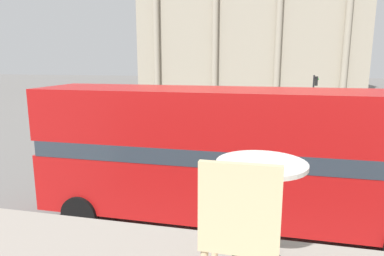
# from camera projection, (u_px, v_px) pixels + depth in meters

# --- Properties ---
(double_decker_bus) EXTENTS (11.41, 2.62, 4.16)m
(double_decker_bus) POSITION_uv_depth(u_px,v_px,m) (233.00, 153.00, 9.81)
(double_decker_bus) COLOR black
(double_decker_bus) RESTS_ON ground_plane
(cafe_dining_table) EXTENTS (0.60, 0.60, 0.73)m
(cafe_dining_table) POSITION_uv_depth(u_px,v_px,m) (260.00, 190.00, 2.29)
(cafe_dining_table) COLOR #2D2D30
(cafe_dining_table) RESTS_ON cafe_floor_slab
(cafe_chair_0) EXTENTS (0.40, 0.40, 0.91)m
(cafe_chair_0) POSITION_uv_depth(u_px,v_px,m) (240.00, 229.00, 1.79)
(cafe_chair_0) COLOR #D1B789
(cafe_chair_0) RESTS_ON cafe_floor_slab
(plaza_building_left) EXTENTS (34.75, 16.60, 24.04)m
(plaza_building_left) POSITION_uv_depth(u_px,v_px,m) (250.00, 16.00, 56.55)
(plaza_building_left) COLOR #A39984
(plaza_building_left) RESTS_ON ground_plane
(traffic_light_near) EXTENTS (0.42, 0.24, 3.93)m
(traffic_light_near) POSITION_uv_depth(u_px,v_px,m) (297.00, 125.00, 12.88)
(traffic_light_near) COLOR black
(traffic_light_near) RESTS_ON ground_plane
(traffic_light_mid) EXTENTS (0.42, 0.24, 3.28)m
(traffic_light_mid) POSITION_uv_depth(u_px,v_px,m) (194.00, 108.00, 20.09)
(traffic_light_mid) COLOR black
(traffic_light_mid) RESTS_ON ground_plane
(traffic_light_far) EXTENTS (0.42, 0.24, 3.82)m
(traffic_light_far) POSITION_uv_depth(u_px,v_px,m) (314.00, 93.00, 26.19)
(traffic_light_far) COLOR black
(traffic_light_far) RESTS_ON ground_plane
(pedestrian_olive) EXTENTS (0.32, 0.32, 1.69)m
(pedestrian_olive) POSITION_uv_depth(u_px,v_px,m) (353.00, 136.00, 18.33)
(pedestrian_olive) COLOR #282B33
(pedestrian_olive) RESTS_ON ground_plane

